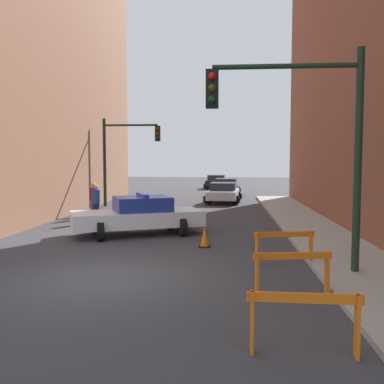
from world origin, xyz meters
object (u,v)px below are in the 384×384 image
(parked_car_far, at_px, (216,181))
(traffic_cone, at_px, (205,237))
(barrier_front, at_px, (304,313))
(traffic_light_far, at_px, (123,149))
(pedestrian_crossing, at_px, (96,203))
(traffic_light_near, at_px, (307,126))
(police_car, at_px, (139,215))
(parked_car_near, at_px, (224,192))
(barrier_back, at_px, (284,243))
(parked_car_mid, at_px, (226,187))
(pedestrian_corner, at_px, (94,200))
(barrier_mid, at_px, (292,266))

(parked_car_far, relative_size, traffic_cone, 6.69)
(barrier_front, distance_m, traffic_cone, 7.66)
(traffic_light_far, bearing_deg, pedestrian_crossing, -86.52)
(traffic_light_far, xyz_separation_m, traffic_cone, (5.47, -11.58, -3.08))
(traffic_light_near, height_order, traffic_light_far, traffic_light_near)
(police_car, bearing_deg, traffic_cone, -152.31)
(parked_car_near, distance_m, barrier_back, 16.53)
(parked_car_far, relative_size, barrier_front, 2.74)
(parked_car_mid, bearing_deg, pedestrian_corner, -111.88)
(pedestrian_corner, xyz_separation_m, traffic_cone, (5.66, -6.53, -0.54))
(traffic_light_far, height_order, parked_car_far, traffic_light_far)
(traffic_light_far, xyz_separation_m, parked_car_near, (5.95, 2.57, -2.72))
(police_car, distance_m, parked_car_mid, 18.53)
(pedestrian_crossing, bearing_deg, traffic_light_far, 105.17)
(police_car, bearing_deg, traffic_light_far, -6.42)
(barrier_mid, bearing_deg, pedestrian_crossing, 125.82)
(parked_car_near, bearing_deg, parked_car_mid, 93.04)
(barrier_back, bearing_deg, barrier_mid, -93.81)
(barrier_back, xyz_separation_m, traffic_cone, (-2.18, 2.29, -0.30))
(parked_car_mid, distance_m, traffic_cone, 20.31)
(police_car, relative_size, pedestrian_corner, 3.04)
(traffic_light_far, relative_size, barrier_mid, 3.28)
(barrier_front, relative_size, traffic_cone, 2.44)
(parked_car_near, bearing_deg, barrier_back, -79.55)
(parked_car_near, xyz_separation_m, parked_car_far, (-0.80, 14.09, 0.00))
(parked_car_near, bearing_deg, barrier_front, -82.02)
(parked_car_mid, bearing_deg, barrier_front, -84.96)
(pedestrian_corner, distance_m, barrier_back, 11.80)
(parked_car_far, bearing_deg, traffic_light_far, -104.16)
(traffic_light_near, distance_m, pedestrian_corner, 12.95)
(traffic_light_near, height_order, barrier_mid, traffic_light_near)
(traffic_light_far, bearing_deg, parked_car_far, 72.81)
(police_car, bearing_deg, parked_car_far, -28.35)
(traffic_light_far, bearing_deg, police_car, -72.91)
(traffic_light_far, height_order, barrier_front, traffic_light_far)
(traffic_light_near, distance_m, barrier_back, 3.05)
(pedestrian_crossing, bearing_deg, pedestrian_corner, 123.10)
(pedestrian_crossing, distance_m, pedestrian_corner, 1.61)
(traffic_light_near, distance_m, traffic_light_far, 16.75)
(pedestrian_corner, distance_m, traffic_cone, 8.66)
(barrier_mid, bearing_deg, traffic_light_near, 71.78)
(pedestrian_corner, bearing_deg, traffic_light_far, 168.13)
(parked_car_far, xyz_separation_m, pedestrian_crossing, (-4.76, -23.21, 0.19))
(barrier_back, bearing_deg, traffic_light_far, 118.87)
(parked_car_far, distance_m, barrier_front, 35.74)
(barrier_back, bearing_deg, parked_car_near, 95.90)
(parked_car_near, height_order, barrier_back, parked_car_near)
(police_car, xyz_separation_m, barrier_back, (4.72, -4.33, -0.11))
(police_car, bearing_deg, barrier_mid, -169.83)
(barrier_front, bearing_deg, barrier_mid, 84.94)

